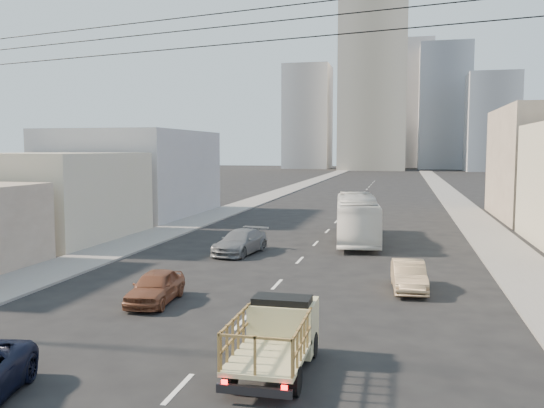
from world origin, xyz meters
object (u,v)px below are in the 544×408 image
at_px(sedan_brown, 155,287).
at_px(sedan_grey, 240,242).
at_px(sedan_tan, 409,276).
at_px(city_bus, 357,218).
at_px(flatbed_pickup, 276,332).

distance_m(sedan_brown, sedan_grey, 11.53).
bearing_deg(sedan_tan, sedan_brown, -160.51).
xyz_separation_m(city_bus, sedan_brown, (-6.70, -17.97, -0.91)).
distance_m(sedan_brown, sedan_tan, 11.02).
xyz_separation_m(flatbed_pickup, sedan_brown, (-6.33, 5.90, -0.43)).
bearing_deg(flatbed_pickup, city_bus, 89.13).
xyz_separation_m(sedan_tan, sedan_grey, (-9.80, 7.06, 0.06)).
bearing_deg(flatbed_pickup, sedan_brown, 137.05).
bearing_deg(sedan_grey, flatbed_pickup, -61.17).
height_order(flatbed_pickup, sedan_brown, flatbed_pickup).
bearing_deg(sedan_brown, flatbed_pickup, -47.06).
relative_size(flatbed_pickup, sedan_brown, 1.14).
bearing_deg(flatbed_pickup, sedan_grey, 109.16).
xyz_separation_m(sedan_brown, sedan_tan, (10.07, 4.46, -0.01)).
xyz_separation_m(city_bus, sedan_tan, (3.38, -13.51, -0.92)).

